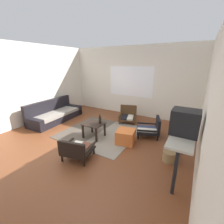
% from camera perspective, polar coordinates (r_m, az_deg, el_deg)
% --- Properties ---
extents(ground_plane, '(7.80, 7.80, 0.00)m').
position_cam_1_polar(ground_plane, '(4.15, -11.03, -12.10)').
color(ground_plane, brown).
extents(far_wall_with_window, '(5.60, 0.13, 2.70)m').
position_cam_1_polar(far_wall_with_window, '(6.25, 7.21, 11.37)').
color(far_wall_with_window, silver).
rests_on(far_wall_with_window, ground).
extents(side_wall_right, '(0.12, 6.60, 2.70)m').
position_cam_1_polar(side_wall_right, '(3.04, 33.36, 1.44)').
color(side_wall_right, silver).
rests_on(side_wall_right, ground).
extents(side_wall_left, '(0.12, 6.60, 2.70)m').
position_cam_1_polar(side_wall_left, '(5.94, -29.84, 8.81)').
color(side_wall_left, silver).
rests_on(side_wall_left, ground).
extents(area_rug, '(2.17, 2.06, 0.01)m').
position_cam_1_polar(area_rug, '(4.76, -4.49, -7.62)').
color(area_rug, '#4C4238').
rests_on(area_rug, ground).
extents(couch, '(0.92, 2.10, 0.75)m').
position_cam_1_polar(couch, '(6.04, -20.78, -0.86)').
color(couch, black).
rests_on(couch, ground).
extents(coffee_table, '(0.55, 0.50, 0.43)m').
position_cam_1_polar(coffee_table, '(4.35, -6.89, -5.43)').
color(coffee_table, black).
rests_on(coffee_table, ground).
extents(armchair_by_window, '(0.74, 0.71, 0.58)m').
position_cam_1_polar(armchair_by_window, '(5.53, 6.01, -1.20)').
color(armchair_by_window, '#472D19').
rests_on(armchair_by_window, ground).
extents(armchair_striped_foreground, '(0.73, 0.69, 0.52)m').
position_cam_1_polar(armchair_striped_foreground, '(3.52, -13.30, -13.58)').
color(armchair_striped_foreground, black).
rests_on(armchair_striped_foreground, ground).
extents(armchair_corner, '(0.79, 0.77, 0.58)m').
position_cam_1_polar(armchair_corner, '(4.56, 14.42, -5.92)').
color(armchair_corner, black).
rests_on(armchair_corner, ground).
extents(ottoman_orange, '(0.54, 0.54, 0.37)m').
position_cam_1_polar(ottoman_orange, '(4.11, 5.17, -9.24)').
color(ottoman_orange, '#D1662D').
rests_on(ottoman_orange, ground).
extents(console_shelf, '(0.41, 1.44, 0.85)m').
position_cam_1_polar(console_shelf, '(3.16, 25.24, -8.44)').
color(console_shelf, '#B2AD9E').
rests_on(console_shelf, ground).
extents(crt_television, '(0.46, 0.39, 0.45)m').
position_cam_1_polar(crt_television, '(2.94, 25.81, -3.46)').
color(crt_television, black).
rests_on(crt_television, console_shelf).
extents(clay_vase, '(0.24, 0.24, 0.33)m').
position_cam_1_polar(clay_vase, '(3.48, 26.48, -2.26)').
color(clay_vase, brown).
rests_on(clay_vase, console_shelf).
extents(glass_bottle, '(0.07, 0.07, 0.27)m').
position_cam_1_polar(glass_bottle, '(4.27, -4.54, -2.88)').
color(glass_bottle, black).
rests_on(glass_bottle, coffee_table).
extents(wicker_basket, '(0.28, 0.28, 0.24)m').
position_cam_1_polar(wicker_basket, '(3.65, 20.83, -15.42)').
color(wicker_basket, olive).
rests_on(wicker_basket, ground).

